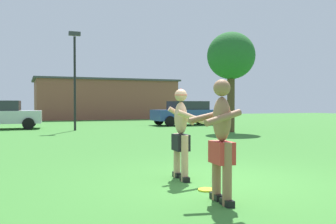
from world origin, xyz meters
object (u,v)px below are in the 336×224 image
object	(u,v)px
frisbee	(207,190)
car_blue_mid_lot	(186,113)
car_silver_far_end	(0,114)
tree_left_field	(231,57)
lamp_post	(75,69)
player_near	(221,137)
player_in_black	(181,130)

from	to	relation	value
frisbee	car_blue_mid_lot	size ratio (longest dim) A/B	0.06
car_silver_far_end	tree_left_field	xyz separation A→B (m)	(10.83, -6.51, 2.90)
car_silver_far_end	car_blue_mid_lot	bearing A→B (deg)	-0.93
frisbee	lamp_post	xyz separation A→B (m)	(-0.17, 14.55, 3.20)
frisbee	car_silver_far_end	xyz separation A→B (m)	(-3.92, 17.21, 0.81)
player_near	lamp_post	world-z (taller)	lamp_post
player_near	tree_left_field	xyz separation A→B (m)	(7.07, 11.42, 2.80)
player_near	car_silver_far_end	size ratio (longest dim) A/B	0.39
car_blue_mid_lot	car_silver_far_end	bearing A→B (deg)	179.07
frisbee	lamp_post	size ratio (longest dim) A/B	0.05
car_silver_far_end	player_near	bearing A→B (deg)	-78.14
player_in_black	tree_left_field	size ratio (longest dim) A/B	0.34
lamp_post	frisbee	bearing A→B (deg)	-89.31
player_near	lamp_post	size ratio (longest dim) A/B	0.34
player_near	player_in_black	world-z (taller)	player_near
frisbee	tree_left_field	bearing A→B (deg)	57.12
player_in_black	frisbee	bearing A→B (deg)	-88.65
frisbee	lamp_post	bearing A→B (deg)	90.69
tree_left_field	frisbee	bearing A→B (deg)	-122.88
player_near	player_in_black	distance (m)	1.71
player_in_black	player_near	bearing A→B (deg)	-94.33
player_in_black	lamp_post	size ratio (longest dim) A/B	0.32
player_in_black	lamp_post	bearing A→B (deg)	90.64
lamp_post	tree_left_field	distance (m)	8.08
player_near	car_blue_mid_lot	bearing A→B (deg)	67.18
player_in_black	tree_left_field	xyz separation A→B (m)	(6.94, 9.72, 2.80)
player_in_black	frisbee	world-z (taller)	player_in_black
frisbee	car_blue_mid_lot	xyz separation A→B (m)	(7.32, 17.03, 0.81)
car_silver_far_end	player_in_black	bearing A→B (deg)	-76.51
player_near	tree_left_field	bearing A→B (deg)	58.26
car_blue_mid_lot	lamp_post	bearing A→B (deg)	-161.68
player_in_black	car_blue_mid_lot	world-z (taller)	player_in_black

